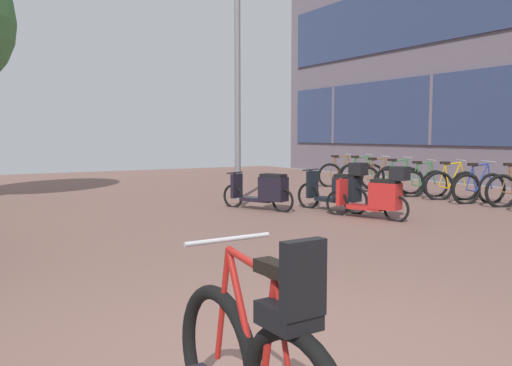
{
  "coord_description": "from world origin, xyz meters",
  "views": [
    {
      "loc": [
        -2.01,
        -2.61,
        1.52
      ],
      "look_at": [
        1.52,
        3.3,
        0.9
      ],
      "focal_mm": 37.16,
      "sensor_mm": 36.0,
      "label": 1
    }
  ],
  "objects_px": {
    "bicycle_rack_05": "(452,185)",
    "lamp_post": "(237,57)",
    "bicycle_rack_08": "(378,179)",
    "scooter_far": "(264,191)",
    "bicycle_rack_10": "(341,175)",
    "bicycle_rack_09": "(361,176)",
    "bicycle_rack_04": "(479,188)",
    "scooter_near": "(339,189)",
    "bicycle_rack_06": "(423,183)",
    "bicycle_rack_07": "(399,181)",
    "scooter_mid": "(377,195)"
  },
  "relations": [
    {
      "from": "bicycle_rack_06",
      "to": "bicycle_rack_05",
      "type": "bearing_deg",
      "value": -82.85
    },
    {
      "from": "bicycle_rack_08",
      "to": "bicycle_rack_10",
      "type": "distance_m",
      "value": 1.55
    },
    {
      "from": "scooter_mid",
      "to": "scooter_far",
      "type": "relative_size",
      "value": 0.99
    },
    {
      "from": "bicycle_rack_09",
      "to": "bicycle_rack_05",
      "type": "bearing_deg",
      "value": -89.32
    },
    {
      "from": "bicycle_rack_10",
      "to": "scooter_mid",
      "type": "bearing_deg",
      "value": -123.86
    },
    {
      "from": "bicycle_rack_05",
      "to": "lamp_post",
      "type": "bearing_deg",
      "value": 148.56
    },
    {
      "from": "bicycle_rack_07",
      "to": "scooter_mid",
      "type": "height_order",
      "value": "scooter_mid"
    },
    {
      "from": "scooter_near",
      "to": "bicycle_rack_05",
      "type": "bearing_deg",
      "value": 2.41
    },
    {
      "from": "bicycle_rack_07",
      "to": "scooter_near",
      "type": "distance_m",
      "value": 3.8
    },
    {
      "from": "bicycle_rack_04",
      "to": "scooter_near",
      "type": "bearing_deg",
      "value": 169.82
    },
    {
      "from": "scooter_mid",
      "to": "lamp_post",
      "type": "bearing_deg",
      "value": 100.74
    },
    {
      "from": "bicycle_rack_05",
      "to": "bicycle_rack_06",
      "type": "bearing_deg",
      "value": 97.15
    },
    {
      "from": "bicycle_rack_06",
      "to": "bicycle_rack_10",
      "type": "bearing_deg",
      "value": 90.69
    },
    {
      "from": "bicycle_rack_09",
      "to": "bicycle_rack_08",
      "type": "bearing_deg",
      "value": -96.85
    },
    {
      "from": "bicycle_rack_05",
      "to": "bicycle_rack_08",
      "type": "xyz_separation_m",
      "value": [
        -0.13,
        2.33,
        0.0
      ]
    },
    {
      "from": "bicycle_rack_09",
      "to": "lamp_post",
      "type": "bearing_deg",
      "value": -173.86
    },
    {
      "from": "bicycle_rack_07",
      "to": "scooter_far",
      "type": "relative_size",
      "value": 0.82
    },
    {
      "from": "bicycle_rack_09",
      "to": "lamp_post",
      "type": "xyz_separation_m",
      "value": [
        -4.29,
        -0.46,
        2.99
      ]
    },
    {
      "from": "bicycle_rack_05",
      "to": "bicycle_rack_07",
      "type": "height_order",
      "value": "bicycle_rack_07"
    },
    {
      "from": "bicycle_rack_09",
      "to": "lamp_post",
      "type": "relative_size",
      "value": 0.22
    },
    {
      "from": "bicycle_rack_05",
      "to": "bicycle_rack_08",
      "type": "height_order",
      "value": "bicycle_rack_08"
    },
    {
      "from": "bicycle_rack_10",
      "to": "lamp_post",
      "type": "height_order",
      "value": "lamp_post"
    },
    {
      "from": "bicycle_rack_05",
      "to": "bicycle_rack_10",
      "type": "relative_size",
      "value": 0.92
    },
    {
      "from": "bicycle_rack_04",
      "to": "scooter_far",
      "type": "relative_size",
      "value": 0.8
    },
    {
      "from": "bicycle_rack_09",
      "to": "scooter_mid",
      "type": "xyz_separation_m",
      "value": [
        -3.55,
        -4.37,
        0.09
      ]
    },
    {
      "from": "bicycle_rack_08",
      "to": "scooter_mid",
      "type": "bearing_deg",
      "value": -133.9
    },
    {
      "from": "bicycle_rack_05",
      "to": "scooter_near",
      "type": "xyz_separation_m",
      "value": [
        -3.55,
        -0.15,
        0.12
      ]
    },
    {
      "from": "bicycle_rack_08",
      "to": "scooter_far",
      "type": "distance_m",
      "value": 4.84
    },
    {
      "from": "bicycle_rack_05",
      "to": "bicycle_rack_10",
      "type": "height_order",
      "value": "bicycle_rack_10"
    },
    {
      "from": "bicycle_rack_04",
      "to": "bicycle_rack_06",
      "type": "height_order",
      "value": "bicycle_rack_04"
    },
    {
      "from": "bicycle_rack_07",
      "to": "bicycle_rack_08",
      "type": "bearing_deg",
      "value": 88.77
    },
    {
      "from": "scooter_far",
      "to": "bicycle_rack_04",
      "type": "bearing_deg",
      "value": -18.61
    },
    {
      "from": "bicycle_rack_05",
      "to": "bicycle_rack_10",
      "type": "bearing_deg",
      "value": 91.98
    },
    {
      "from": "scooter_far",
      "to": "lamp_post",
      "type": "distance_m",
      "value": 3.5
    },
    {
      "from": "bicycle_rack_04",
      "to": "bicycle_rack_10",
      "type": "distance_m",
      "value": 4.66
    },
    {
      "from": "bicycle_rack_05",
      "to": "scooter_far",
      "type": "height_order",
      "value": "bicycle_rack_05"
    },
    {
      "from": "bicycle_rack_10",
      "to": "scooter_far",
      "type": "height_order",
      "value": "bicycle_rack_10"
    },
    {
      "from": "bicycle_rack_10",
      "to": "lamp_post",
      "type": "xyz_separation_m",
      "value": [
        -4.19,
        -1.24,
        2.99
      ]
    },
    {
      "from": "bicycle_rack_05",
      "to": "bicycle_rack_08",
      "type": "bearing_deg",
      "value": 93.19
    },
    {
      "from": "scooter_far",
      "to": "bicycle_rack_06",
      "type": "bearing_deg",
      "value": -0.25
    },
    {
      "from": "bicycle_rack_09",
      "to": "bicycle_rack_07",
      "type": "bearing_deg",
      "value": -94.06
    },
    {
      "from": "bicycle_rack_08",
      "to": "lamp_post",
      "type": "xyz_separation_m",
      "value": [
        -4.19,
        0.32,
        3.0
      ]
    },
    {
      "from": "scooter_mid",
      "to": "bicycle_rack_07",
      "type": "bearing_deg",
      "value": 39.29
    },
    {
      "from": "bicycle_rack_07",
      "to": "bicycle_rack_08",
      "type": "height_order",
      "value": "same"
    },
    {
      "from": "bicycle_rack_04",
      "to": "bicycle_rack_06",
      "type": "distance_m",
      "value": 1.55
    },
    {
      "from": "bicycle_rack_08",
      "to": "scooter_mid",
      "type": "xyz_separation_m",
      "value": [
        -3.45,
        -3.59,
        0.1
      ]
    },
    {
      "from": "bicycle_rack_09",
      "to": "bicycle_rack_06",
      "type": "bearing_deg",
      "value": -91.49
    },
    {
      "from": "bicycle_rack_07",
      "to": "bicycle_rack_10",
      "type": "xyz_separation_m",
      "value": [
        0.01,
        2.33,
        0.01
      ]
    },
    {
      "from": "scooter_near",
      "to": "bicycle_rack_09",
      "type": "bearing_deg",
      "value": 42.84
    },
    {
      "from": "bicycle_rack_06",
      "to": "bicycle_rack_07",
      "type": "xyz_separation_m",
      "value": [
        -0.05,
        0.78,
        0.01
      ]
    }
  ]
}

